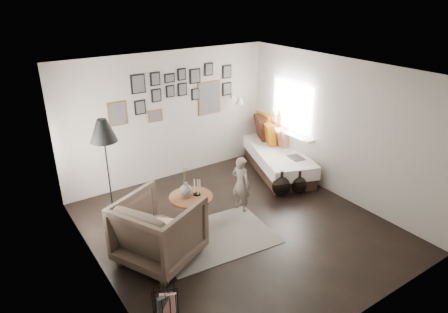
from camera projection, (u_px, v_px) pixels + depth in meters
ground at (238, 227)px, 6.70m from camera, size 4.80×4.80×0.00m
wall_back at (169, 117)px, 8.01m from camera, size 4.50×0.00×4.50m
wall_front at (369, 228)px, 4.36m from camera, size 4.50×0.00×4.50m
wall_left at (95, 196)px, 5.03m from camera, size 0.00×4.80×4.80m
wall_right at (338, 129)px, 7.34m from camera, size 0.00×4.80×4.80m
ceiling at (241, 72)px, 5.67m from camera, size 4.80×4.80×0.00m
door_left at (74, 178)px, 6.05m from camera, size 0.00×2.14×2.14m
window_right at (285, 128)px, 8.47m from camera, size 0.15×1.32×1.30m
gallery_wall at (181, 93)px, 7.97m from camera, size 2.74×0.03×1.08m
wall_sconce at (239, 100)px, 8.54m from camera, size 0.18×0.36×0.16m
rug at (215, 237)px, 6.42m from camera, size 1.95×1.46×0.01m
pedestal_table at (192, 212)px, 6.63m from camera, size 0.72×0.72×0.57m
vase at (186, 189)px, 6.42m from camera, size 0.21×0.21×0.51m
candles at (197, 188)px, 6.52m from camera, size 0.12×0.12×0.27m
daybed at (275, 155)px, 8.68m from camera, size 1.62×2.36×1.08m
magazine_on_daybed at (296, 158)px, 8.11m from camera, size 0.30×0.37×0.02m
armchair at (159, 230)px, 5.76m from camera, size 1.43×1.41×0.98m
armchair_cushion at (160, 228)px, 5.82m from camera, size 0.59×0.60×0.20m
floor_lamp at (103, 135)px, 6.24m from camera, size 0.43×0.43×1.84m
magazine_basket at (165, 303)px, 4.85m from camera, size 0.39×0.39×0.38m
demijohn_large at (281, 186)px, 7.62m from camera, size 0.35×0.35×0.53m
demijohn_small at (299, 185)px, 7.72m from camera, size 0.31×0.31×0.48m
child at (241, 184)px, 7.02m from camera, size 0.34×0.43×1.03m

